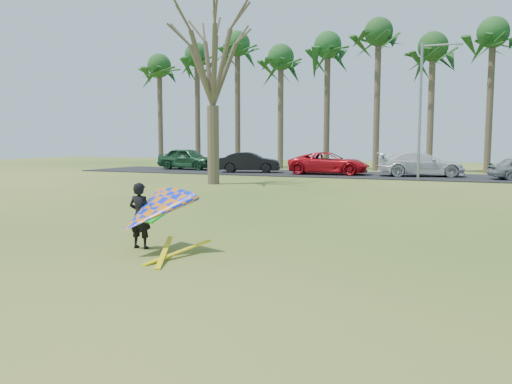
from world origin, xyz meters
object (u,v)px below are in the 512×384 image
at_px(bare_tree_left, 212,54).
at_px(car_0, 188,159).
at_px(car_2, 329,163).
at_px(car_3, 420,164).
at_px(kite_flyer, 150,213).
at_px(car_1, 250,162).
at_px(streetlight, 423,104).

xyz_separation_m(bare_tree_left, car_0, (-8.05, 10.90, -6.00)).
bearing_deg(bare_tree_left, car_2, 67.32).
xyz_separation_m(car_3, kite_flyer, (-3.27, -25.23, -0.01)).
xyz_separation_m(bare_tree_left, car_2, (3.94, 9.43, -6.10)).
bearing_deg(car_0, car_1, -99.58).
bearing_deg(car_3, streetlight, 170.62).
distance_m(bare_tree_left, car_0, 14.82).
relative_size(car_0, car_3, 0.93).
bearing_deg(kite_flyer, streetlight, 81.00).
bearing_deg(car_3, car_1, 77.95).
xyz_separation_m(bare_tree_left, streetlight, (10.16, 7.00, -2.45)).
relative_size(streetlight, kite_flyer, 3.35).
xyz_separation_m(streetlight, car_3, (-0.27, 2.85, -3.62)).
xyz_separation_m(bare_tree_left, car_3, (9.89, 9.85, -6.07)).
height_order(bare_tree_left, kite_flyer, bare_tree_left).
bearing_deg(car_0, car_3, -88.20).
height_order(car_0, car_2, car_0).
bearing_deg(bare_tree_left, car_3, 44.89).
relative_size(car_2, kite_flyer, 2.28).
bearing_deg(car_1, car_3, -103.09).
height_order(streetlight, kite_flyer, streetlight).
xyz_separation_m(car_2, kite_flyer, (2.67, -24.80, 0.02)).
bearing_deg(car_0, car_2, -91.85).
distance_m(streetlight, car_3, 4.62).
xyz_separation_m(car_0, kite_flyer, (14.67, -26.28, -0.08)).
distance_m(car_1, car_2, 5.85).
distance_m(streetlight, car_2, 7.61).
relative_size(car_3, kite_flyer, 2.26).
height_order(bare_tree_left, car_2, bare_tree_left).
height_order(car_2, kite_flyer, kite_flyer).
relative_size(bare_tree_left, streetlight, 1.21).
distance_m(car_1, kite_flyer, 26.09).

